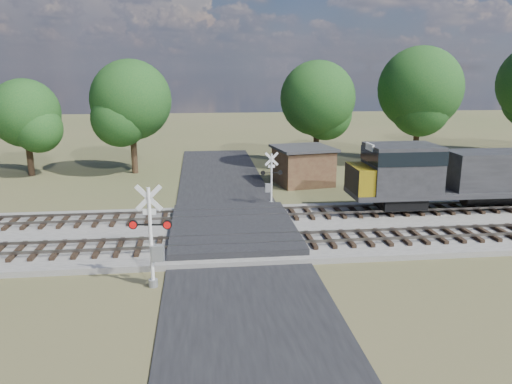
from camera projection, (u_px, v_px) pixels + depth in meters
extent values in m
plane|color=#47512B|center=(233.00, 237.00, 28.20)|extent=(160.00, 160.00, 0.00)
cube|color=gray|center=(400.00, 226.00, 29.75)|extent=(140.00, 10.00, 0.30)
cube|color=black|center=(233.00, 237.00, 28.19)|extent=(7.00, 60.00, 0.08)
cube|color=#262628|center=(233.00, 229.00, 28.61)|extent=(7.00, 9.00, 0.62)
cube|color=black|center=(274.00, 241.00, 26.40)|extent=(44.00, 2.60, 0.18)
cube|color=#5C564F|center=(424.00, 237.00, 26.55)|extent=(140.00, 0.08, 0.15)
cube|color=#5C564F|center=(413.00, 229.00, 27.93)|extent=(140.00, 0.08, 0.15)
cube|color=black|center=(262.00, 214.00, 31.22)|extent=(44.00, 2.60, 0.18)
cube|color=#5C564F|center=(389.00, 211.00, 31.37)|extent=(140.00, 0.08, 0.15)
cube|color=#5C564F|center=(381.00, 205.00, 32.75)|extent=(140.00, 0.08, 0.15)
cylinder|color=silver|center=(151.00, 238.00, 21.30)|extent=(0.16, 0.16, 4.47)
cylinder|color=gray|center=(153.00, 283.00, 21.80)|extent=(0.40, 0.40, 0.34)
cube|color=silver|center=(149.00, 198.00, 20.87)|extent=(1.17, 0.19, 1.17)
cube|color=silver|center=(149.00, 198.00, 20.87)|extent=(1.17, 0.19, 1.17)
cube|color=silver|center=(149.00, 212.00, 21.02)|extent=(0.56, 0.10, 0.25)
cube|color=black|center=(150.00, 225.00, 21.15)|extent=(1.78, 0.28, 0.07)
cylinder|color=red|center=(133.00, 225.00, 21.16)|extent=(0.41, 0.16, 0.40)
cylinder|color=red|center=(167.00, 225.00, 21.15)|extent=(0.41, 0.16, 0.40)
cube|color=gray|center=(158.00, 253.00, 21.46)|extent=(0.54, 0.39, 0.73)
cylinder|color=silver|center=(271.00, 180.00, 34.21)|extent=(0.13, 0.13, 3.66)
cylinder|color=gray|center=(271.00, 204.00, 34.62)|extent=(0.33, 0.33, 0.27)
cube|color=silver|center=(272.00, 159.00, 33.86)|extent=(0.96, 0.05, 0.96)
cube|color=silver|center=(272.00, 159.00, 33.86)|extent=(0.96, 0.05, 0.96)
cube|color=silver|center=(272.00, 166.00, 33.98)|extent=(0.46, 0.03, 0.20)
cube|color=black|center=(272.00, 173.00, 34.09)|extent=(1.46, 0.07, 0.05)
cylinder|color=red|center=(280.00, 173.00, 34.16)|extent=(0.33, 0.10, 0.33)
cylinder|color=red|center=(263.00, 173.00, 34.02)|extent=(0.33, 0.10, 0.33)
cube|color=gray|center=(268.00, 188.00, 34.32)|extent=(0.41, 0.28, 0.59)
cube|color=#43281D|center=(303.00, 167.00, 40.84)|extent=(4.74, 4.74, 2.86)
cube|color=#2F2E31|center=(303.00, 148.00, 40.47)|extent=(5.22, 5.22, 0.20)
cylinder|color=black|center=(29.00, 152.00, 43.84)|extent=(0.56, 0.56, 4.23)
sphere|color=#133D17|center=(25.00, 113.00, 43.02)|extent=(5.92, 5.92, 5.92)
cylinder|color=black|center=(134.00, 145.00, 44.77)|extent=(0.56, 0.56, 5.04)
sphere|color=#133D17|center=(131.00, 100.00, 43.80)|extent=(7.06, 7.06, 7.06)
cylinder|color=black|center=(316.00, 141.00, 47.65)|extent=(0.56, 0.56, 5.02)
sphere|color=#133D17|center=(318.00, 98.00, 46.68)|extent=(7.03, 7.03, 7.03)
cylinder|color=black|center=(416.00, 136.00, 48.54)|extent=(0.56, 0.56, 5.68)
sphere|color=#133D17|center=(420.00, 88.00, 47.44)|extent=(7.95, 7.95, 7.95)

